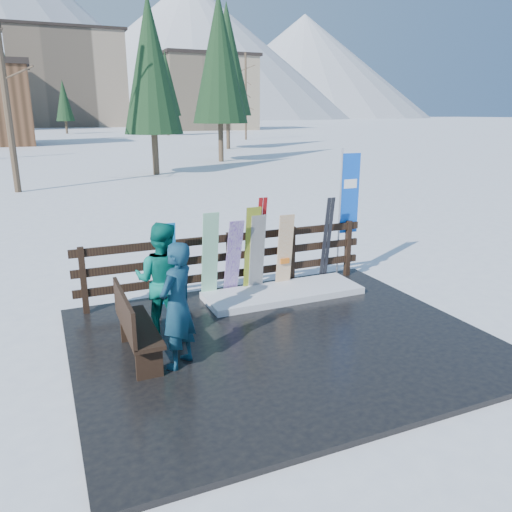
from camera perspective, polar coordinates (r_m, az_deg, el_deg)
name	(u,v)px	position (r m, az deg, el deg)	size (l,w,h in m)	color
ground	(281,343)	(7.65, 2.93, -9.87)	(700.00, 700.00, 0.00)	white
deck	(281,340)	(7.64, 2.93, -9.60)	(6.00, 5.00, 0.08)	black
fence	(230,258)	(9.28, -3.02, -0.27)	(5.60, 0.10, 1.15)	black
snow_patch	(283,293)	(9.26, 3.13, -4.22)	(2.92, 1.00, 0.12)	white
bench	(133,324)	(7.00, -13.85, -7.56)	(0.41, 1.50, 0.97)	black
snowboard_0	(168,265)	(8.72, -10.03, -0.97)	(0.27, 0.03, 1.51)	#1176C2
snowboard_1	(210,256)	(8.90, -5.29, -0.03)	(0.29, 0.03, 1.64)	white
snowboard_2	(252,251)	(9.16, -0.47, 0.62)	(0.28, 0.03, 1.66)	#E5FF2B
snowboard_3	(233,258)	(9.06, -2.61, -0.22)	(0.27, 0.03, 1.51)	silver
snowboard_4	(257,254)	(9.22, 0.11, 0.23)	(0.28, 0.03, 1.51)	black
snowboard_5	(285,252)	(9.46, 3.30, 0.48)	(0.30, 0.03, 1.46)	silver
ski_pair_a	(260,245)	(9.28, 0.43, 1.32)	(0.16, 0.32, 1.81)	maroon
ski_pair_b	(327,240)	(9.95, 8.09, 1.87)	(0.17, 0.24, 1.71)	black
rental_flag	(347,198)	(10.26, 10.39, 6.49)	(0.45, 0.04, 2.60)	silver
person_front	(177,306)	(6.59, -8.99, -5.62)	(0.62, 0.41, 1.70)	#14495B
person_back	(162,280)	(7.53, -10.64, -2.72)	(0.85, 0.66, 1.75)	#076A5C
resort_buildings	(49,82)	(121.80, -22.61, 17.92)	(73.00, 87.60, 22.60)	tan
trees	(89,89)	(57.21, -18.57, 17.68)	(42.22, 68.61, 12.86)	#382B1E
mountains	(7,26)	(337.91, -26.60, 22.45)	(520.00, 260.00, 120.00)	white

